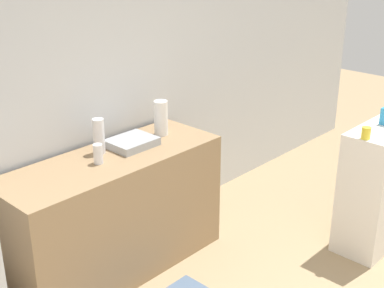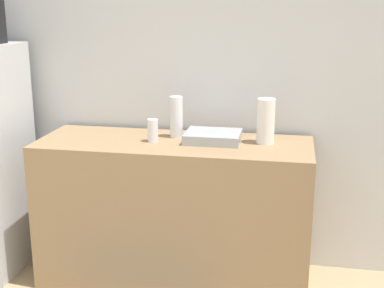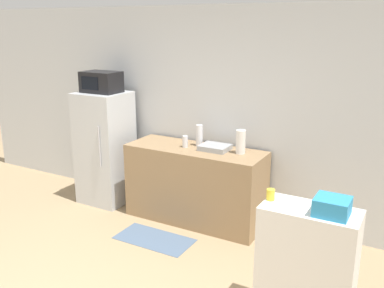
{
  "view_description": "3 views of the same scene",
  "coord_description": "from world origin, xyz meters",
  "px_view_note": "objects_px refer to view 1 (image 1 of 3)",
  "views": [
    {
      "loc": [
        -2.11,
        -0.49,
        2.45
      ],
      "look_at": [
        0.08,
        1.56,
        1.24
      ],
      "focal_mm": 50.0,
      "sensor_mm": 36.0,
      "label": 1
    },
    {
      "loc": [
        0.75,
        -0.8,
        1.79
      ],
      "look_at": [
        0.28,
        1.68,
        1.1
      ],
      "focal_mm": 50.0,
      "sensor_mm": 36.0,
      "label": 2
    },
    {
      "loc": [
        2.43,
        -2.0,
        2.38
      ],
      "look_at": [
        0.46,
        1.5,
        1.25
      ],
      "focal_mm": 40.0,
      "sensor_mm": 36.0,
      "label": 3
    }
  ],
  "objects_px": {
    "jar": "(366,133)",
    "paper_towel_roll": "(161,118)",
    "bottle_tall": "(99,136)",
    "bottle_short": "(98,154)"
  },
  "relations": [
    {
      "from": "jar",
      "to": "paper_towel_roll",
      "type": "bearing_deg",
      "value": 121.89
    },
    {
      "from": "bottle_tall",
      "to": "bottle_short",
      "type": "distance_m",
      "value": 0.19
    },
    {
      "from": "paper_towel_roll",
      "to": "jar",
      "type": "bearing_deg",
      "value": -58.11
    },
    {
      "from": "jar",
      "to": "paper_towel_roll",
      "type": "xyz_separation_m",
      "value": [
        -0.82,
        1.31,
        0.01
      ]
    },
    {
      "from": "bottle_tall",
      "to": "bottle_short",
      "type": "height_order",
      "value": "bottle_tall"
    },
    {
      "from": "paper_towel_roll",
      "to": "bottle_tall",
      "type": "bearing_deg",
      "value": 174.9
    },
    {
      "from": "bottle_short",
      "to": "bottle_tall",
      "type": "bearing_deg",
      "value": 49.39
    },
    {
      "from": "bottle_short",
      "to": "paper_towel_roll",
      "type": "xyz_separation_m",
      "value": [
        0.69,
        0.09,
        0.07
      ]
    },
    {
      "from": "bottle_tall",
      "to": "bottle_short",
      "type": "xyz_separation_m",
      "value": [
        -0.12,
        -0.14,
        -0.06
      ]
    },
    {
      "from": "bottle_tall",
      "to": "jar",
      "type": "bearing_deg",
      "value": -44.58
    }
  ]
}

